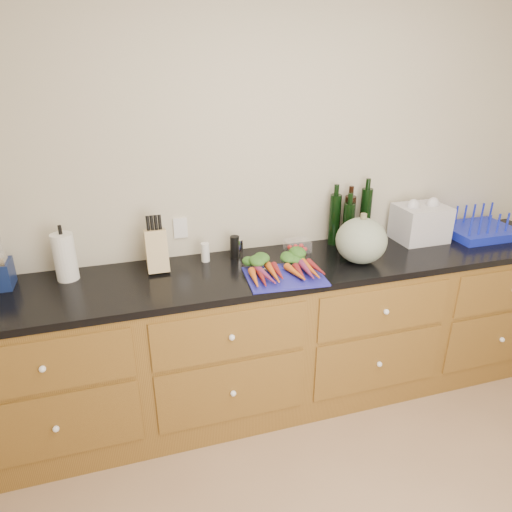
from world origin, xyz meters
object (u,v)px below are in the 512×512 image
object	(u,v)px
cutting_board	(285,276)
tomato_box	(297,246)
carrots	(282,268)
squash	(361,241)
paper_towel	(65,257)
dish_rack	(479,229)
knife_block	(157,251)

from	to	relation	value
cutting_board	tomato_box	bearing A→B (deg)	58.29
carrots	squash	bearing A→B (deg)	2.70
tomato_box	paper_towel	bearing A→B (deg)	-179.57
carrots	dish_rack	world-z (taller)	dish_rack
carrots	paper_towel	size ratio (longest dim) A/B	1.63
cutting_board	knife_block	size ratio (longest dim) A/B	1.79
cutting_board	carrots	world-z (taller)	carrots
cutting_board	dish_rack	world-z (taller)	dish_rack
paper_towel	knife_block	distance (m)	0.48
tomato_box	squash	bearing A→B (deg)	-41.87
knife_block	dish_rack	bearing A→B (deg)	-1.61
cutting_board	tomato_box	xyz separation A→B (m)	(0.20, 0.33, 0.03)
cutting_board	paper_towel	distance (m)	1.18
carrots	squash	distance (m)	0.50
paper_towel	tomato_box	bearing A→B (deg)	0.43
cutting_board	squash	xyz separation A→B (m)	(0.49, 0.07, 0.13)
knife_block	carrots	bearing A→B (deg)	-21.25
cutting_board	carrots	bearing A→B (deg)	90.00
squash	paper_towel	bearing A→B (deg)	171.25
carrots	squash	world-z (taller)	squash
tomato_box	dish_rack	world-z (taller)	dish_rack
cutting_board	squash	size ratio (longest dim) A/B	1.42
squash	paper_towel	distance (m)	1.64
carrots	cutting_board	bearing A→B (deg)	-90.00
knife_block	dish_rack	world-z (taller)	knife_block
knife_block	tomato_box	size ratio (longest dim) A/B	1.60
cutting_board	knife_block	distance (m)	0.72
carrots	knife_block	bearing A→B (deg)	158.75
carrots	dish_rack	distance (m)	1.50
dish_rack	squash	bearing A→B (deg)	-170.30
carrots	squash	size ratio (longest dim) A/B	1.43
paper_towel	knife_block	world-z (taller)	paper_towel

